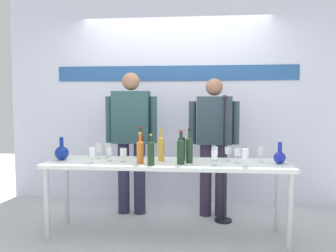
# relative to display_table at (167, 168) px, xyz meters

# --- Properties ---
(ground_plane) EXTENTS (10.00, 10.00, 0.00)m
(ground_plane) POSITION_rel_display_table_xyz_m (0.00, 0.00, -0.71)
(ground_plane) COLOR #B8BCBE
(back_wall) EXTENTS (4.62, 0.11, 3.00)m
(back_wall) POSITION_rel_display_table_xyz_m (0.00, 1.24, 0.79)
(back_wall) COLOR white
(back_wall) RESTS_ON ground
(display_table) EXTENTS (2.42, 0.59, 0.77)m
(display_table) POSITION_rel_display_table_xyz_m (0.00, 0.00, 0.00)
(display_table) COLOR white
(display_table) RESTS_ON ground
(decanter_blue_left) EXTENTS (0.14, 0.14, 0.24)m
(decanter_blue_left) POSITION_rel_display_table_xyz_m (-1.09, 0.00, 0.14)
(decanter_blue_left) COLOR navy
(decanter_blue_left) RESTS_ON display_table
(decanter_blue_right) EXTENTS (0.12, 0.12, 0.21)m
(decanter_blue_right) POSITION_rel_display_table_xyz_m (1.11, 0.00, 0.13)
(decanter_blue_right) COLOR #1E28B1
(decanter_blue_right) RESTS_ON display_table
(presenter_left) EXTENTS (0.63, 0.22, 1.72)m
(presenter_left) POSITION_rel_display_table_xyz_m (-0.50, 0.67, 0.29)
(presenter_left) COLOR #282741
(presenter_left) RESTS_ON ground
(presenter_right) EXTENTS (0.60, 0.22, 1.65)m
(presenter_right) POSITION_rel_display_table_xyz_m (0.50, 0.67, 0.23)
(presenter_right) COLOR #2F2439
(presenter_right) RESTS_ON ground
(wine_bottle_0) EXTENTS (0.07, 0.07, 0.34)m
(wine_bottle_0) POSITION_rel_display_table_xyz_m (0.23, -0.04, 0.20)
(wine_bottle_0) COLOR #223F28
(wine_bottle_0) RESTS_ON display_table
(wine_bottle_1) EXTENTS (0.07, 0.07, 0.31)m
(wine_bottle_1) POSITION_rel_display_table_xyz_m (-0.25, -0.13, 0.19)
(wine_bottle_1) COLOR orange
(wine_bottle_1) RESTS_ON display_table
(wine_bottle_2) EXTENTS (0.07, 0.07, 0.33)m
(wine_bottle_2) POSITION_rel_display_table_xyz_m (0.15, -0.13, 0.20)
(wine_bottle_2) COLOR #1C3820
(wine_bottle_2) RESTS_ON display_table
(wine_bottle_3) EXTENTS (0.07, 0.07, 0.33)m
(wine_bottle_3) POSITION_rel_display_table_xyz_m (-0.06, 0.03, 0.20)
(wine_bottle_3) COLOR gold
(wine_bottle_3) RESTS_ON display_table
(wine_bottle_4) EXTENTS (0.07, 0.07, 0.31)m
(wine_bottle_4) POSITION_rel_display_table_xyz_m (0.15, 0.08, 0.20)
(wine_bottle_4) COLOR black
(wine_bottle_4) RESTS_ON display_table
(wine_bottle_5) EXTENTS (0.07, 0.07, 0.34)m
(wine_bottle_5) POSITION_rel_display_table_xyz_m (-0.30, 0.21, 0.21)
(wine_bottle_5) COLOR #542712
(wine_bottle_5) RESTS_ON display_table
(wine_bottle_6) EXTENTS (0.06, 0.06, 0.30)m
(wine_bottle_6) POSITION_rel_display_table_xyz_m (-0.13, -0.20, 0.19)
(wine_bottle_6) COLOR #1D371E
(wine_bottle_6) RESTS_ON display_table
(wine_glass_left_0) EXTENTS (0.07, 0.07, 0.16)m
(wine_glass_left_0) POSITION_rel_display_table_xyz_m (-0.73, 0.10, 0.18)
(wine_glass_left_0) COLOR white
(wine_glass_left_0) RESTS_ON display_table
(wine_glass_left_1) EXTENTS (0.06, 0.06, 0.15)m
(wine_glass_left_1) POSITION_rel_display_table_xyz_m (-0.58, -0.02, 0.16)
(wine_glass_left_1) COLOR white
(wine_glass_left_1) RESTS_ON display_table
(wine_glass_left_2) EXTENTS (0.07, 0.07, 0.14)m
(wine_glass_left_2) POSITION_rel_display_table_xyz_m (-0.43, -0.06, 0.16)
(wine_glass_left_2) COLOR white
(wine_glass_left_2) RESTS_ON display_table
(wine_glass_left_3) EXTENTS (0.06, 0.06, 0.15)m
(wine_glass_left_3) POSITION_rel_display_table_xyz_m (-0.72, -0.15, 0.17)
(wine_glass_left_3) COLOR white
(wine_glass_left_3) RESTS_ON display_table
(wine_glass_left_4) EXTENTS (0.07, 0.07, 0.16)m
(wine_glass_left_4) POSITION_rel_display_table_xyz_m (-0.66, 0.17, 0.18)
(wine_glass_left_4) COLOR white
(wine_glass_left_4) RESTS_ON display_table
(wine_glass_right_0) EXTENTS (0.07, 0.07, 0.15)m
(wine_glass_right_0) POSITION_rel_display_table_xyz_m (0.62, 0.07, 0.17)
(wine_glass_right_0) COLOR white
(wine_glass_right_0) RESTS_ON display_table
(wine_glass_right_1) EXTENTS (0.06, 0.06, 0.14)m
(wine_glass_right_1) POSITION_rel_display_table_xyz_m (0.47, -0.16, 0.16)
(wine_glass_right_1) COLOR white
(wine_glass_right_1) RESTS_ON display_table
(wine_glass_right_2) EXTENTS (0.07, 0.07, 0.15)m
(wine_glass_right_2) POSITION_rel_display_table_xyz_m (0.48, 0.08, 0.17)
(wine_glass_right_2) COLOR white
(wine_glass_right_2) RESTS_ON display_table
(wine_glass_right_3) EXTENTS (0.06, 0.06, 0.17)m
(wine_glass_right_3) POSITION_rel_display_table_xyz_m (0.75, -0.19, 0.18)
(wine_glass_right_3) COLOR white
(wine_glass_right_3) RESTS_ON display_table
(wine_glass_right_4) EXTENTS (0.07, 0.07, 0.15)m
(wine_glass_right_4) POSITION_rel_display_table_xyz_m (0.70, -0.04, 0.18)
(wine_glass_right_4) COLOR white
(wine_glass_right_4) RESTS_ON display_table
(wine_glass_right_5) EXTENTS (0.06, 0.06, 0.16)m
(wine_glass_right_5) POSITION_rel_display_table_xyz_m (0.94, 0.06, 0.18)
(wine_glass_right_5) COLOR white
(wine_glass_right_5) RESTS_ON display_table
(microphone_stand) EXTENTS (0.20, 0.20, 1.45)m
(microphone_stand) POSITION_rel_display_table_xyz_m (0.61, 0.48, -0.23)
(microphone_stand) COLOR black
(microphone_stand) RESTS_ON ground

